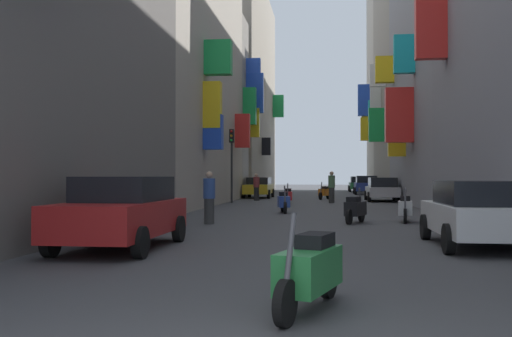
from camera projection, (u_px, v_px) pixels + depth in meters
The scene contains 23 objects.
ground_plane at pixel (315, 202), 32.86m from camera, with size 140.00×140.00×0.00m, color #424244.
building_left_mid_a at pixel (163, 50), 30.70m from camera, with size 7.27×17.16×16.64m.
building_left_mid_b at pixel (205, 109), 40.78m from camera, with size 7.23×3.20×12.64m.
building_left_far at pixel (234, 91), 53.91m from camera, with size 7.15×19.81×19.11m.
building_right_mid_a at pixel (461, 16), 31.10m from camera, with size 7.37×16.06×20.43m.
building_right_mid_b at pixel (418, 63), 45.85m from camera, with size 7.33×13.67×21.14m.
building_right_mid_c at pixel (400, 86), 57.20m from camera, with size 7.33×9.21×21.03m.
parked_car_green at pixel (359, 184), 55.36m from camera, with size 1.97×4.30×1.48m.
parked_car_silver at pixel (382, 189), 34.61m from camera, with size 1.92×4.31×1.43m.
parked_car_blue at pixel (366, 185), 47.63m from camera, with size 2.00×3.91×1.54m.
parked_car_red at pixel (122, 211), 11.96m from camera, with size 1.91×4.13×1.50m.
parked_car_yellow at pixel (259, 187), 40.11m from camera, with size 1.87×4.49×1.42m.
parked_car_white at pixel (478, 212), 12.19m from camera, with size 1.92×4.01×1.41m.
scooter_orange at pixel (324, 192), 37.32m from camera, with size 0.80×1.79×1.13m.
scooter_blue at pixel (284, 202), 23.62m from camera, with size 0.62×1.89×1.13m.
scooter_red at pixel (288, 196), 30.50m from camera, with size 0.47×1.81×1.13m.
scooter_black at pixel (355, 209), 18.45m from camera, with size 0.78×1.71×1.13m.
scooter_green at pixel (310, 270), 6.42m from camera, with size 0.77×1.92×1.13m.
scooter_white at pixel (405, 208), 18.86m from camera, with size 0.58×1.83×1.13m.
pedestrian_crossing at pixel (332, 187), 32.34m from camera, with size 0.52×0.52×1.79m.
pedestrian_near_left at pixel (209, 198), 18.11m from camera, with size 0.53×0.53×1.66m.
pedestrian_near_right at pixel (256, 187), 35.42m from camera, with size 0.53×0.53×1.69m.
traffic_light_near_corner at pixel (232, 153), 32.13m from camera, with size 0.26×0.34×4.15m.
Camera 1 is at (0.73, -3.04, 1.51)m, focal length 40.19 mm.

